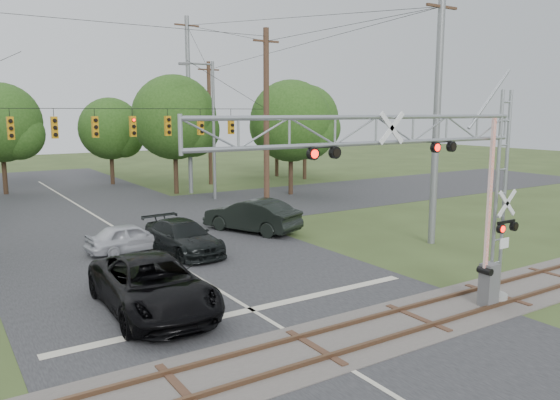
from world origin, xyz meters
TOP-DOWN VIEW (x-y plane):
  - ground at (0.00, 0.00)m, footprint 160.00×160.00m
  - road_main at (0.00, 10.00)m, footprint 14.00×90.00m
  - road_cross at (0.00, 24.00)m, footprint 90.00×12.00m
  - railroad_track at (0.00, 2.00)m, footprint 90.00×3.20m
  - crossing_gantry at (3.96, 1.64)m, footprint 11.81×0.91m
  - traffic_signal_span at (0.85, 20.00)m, footprint 19.34×0.36m
  - pickup_black at (-2.72, 7.19)m, footprint 3.15×6.47m
  - car_dark at (1.04, 13.59)m, footprint 2.52×5.34m
  - sedan_silver at (-0.92, 15.18)m, footprint 4.09×1.92m
  - suv_dark at (5.98, 15.82)m, footprint 3.90×5.74m
  - streetlight at (9.04, 26.92)m, footprint 2.67×0.28m
  - utility_poles at (2.52, 22.65)m, footprint 25.56×26.51m
  - treeline at (2.59, 32.42)m, footprint 50.12×28.23m

SIDE VIEW (x-z plane):
  - ground at x=0.00m, z-range 0.00..0.00m
  - road_main at x=0.00m, z-range 0.00..0.02m
  - road_cross at x=0.00m, z-range 0.00..0.02m
  - railroad_track at x=0.00m, z-range -0.05..0.11m
  - sedan_silver at x=-0.92m, z-range 0.00..1.35m
  - car_dark at x=1.04m, z-range 0.00..1.51m
  - pickup_black at x=-2.72m, z-range 0.00..1.77m
  - suv_dark at x=5.98m, z-range 0.00..1.79m
  - crossing_gantry at x=3.96m, z-range 0.91..8.06m
  - treeline at x=2.59m, z-range 0.78..10.09m
  - streetlight at x=9.04m, z-range 0.59..10.60m
  - traffic_signal_span at x=0.85m, z-range -0.02..11.48m
  - utility_poles at x=2.52m, z-range -0.69..12.97m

